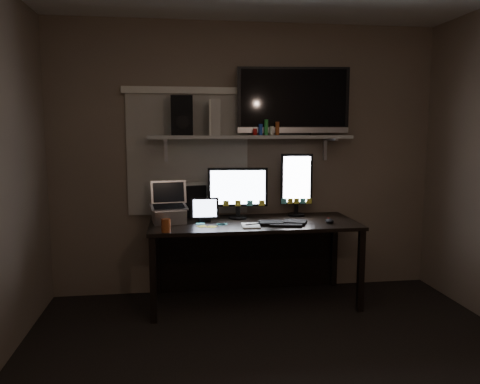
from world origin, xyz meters
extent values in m
plane|color=brown|center=(0.00, 1.80, 1.25)|extent=(3.60, 0.00, 3.60)
cube|color=beige|center=(-0.55, 1.79, 1.30)|extent=(1.10, 0.02, 1.10)
cube|color=black|center=(0.00, 1.43, 0.71)|extent=(1.80, 0.75, 0.03)
cube|color=black|center=(0.00, 1.78, 0.35)|extent=(1.80, 0.02, 0.70)
cube|color=black|center=(-0.86, 1.09, 0.35)|extent=(0.05, 0.05, 0.70)
cube|color=black|center=(0.86, 1.09, 0.35)|extent=(0.05, 0.05, 0.70)
cube|color=black|center=(-0.86, 1.76, 0.35)|extent=(0.05, 0.05, 0.70)
cube|color=black|center=(0.86, 1.76, 0.35)|extent=(0.05, 0.05, 0.70)
cube|color=#AAAAA6|center=(0.00, 1.62, 1.46)|extent=(1.80, 0.35, 0.03)
cube|color=black|center=(-0.12, 1.59, 0.97)|extent=(0.54, 0.10, 0.47)
cube|color=black|center=(0.45, 1.67, 1.02)|extent=(0.30, 0.09, 0.59)
cube|color=black|center=(0.23, 1.29, 0.74)|extent=(0.44, 0.25, 0.02)
ellipsoid|color=black|center=(0.64, 1.28, 0.75)|extent=(0.07, 0.11, 0.04)
cube|color=beige|center=(-0.06, 1.23, 0.74)|extent=(0.16, 0.21, 0.01)
cube|color=black|center=(-0.42, 1.49, 0.84)|extent=(0.24, 0.10, 0.21)
cube|color=black|center=(-0.52, 1.74, 0.89)|extent=(0.26, 0.16, 0.31)
cube|color=#AFB0B4|center=(-0.73, 1.47, 0.90)|extent=(0.34, 0.30, 0.35)
cylinder|color=#95421B|center=(-0.75, 1.11, 0.78)|extent=(0.09, 0.09, 0.11)
cube|color=black|center=(0.39, 1.62, 1.78)|extent=(1.01, 0.28, 0.60)
cube|color=silver|center=(-0.32, 1.64, 1.63)|extent=(0.11, 0.27, 0.31)
cube|color=black|center=(-0.60, 1.65, 1.65)|extent=(0.20, 0.24, 0.34)
camera|label=1|loc=(-0.67, -2.53, 1.53)|focal=35.00mm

